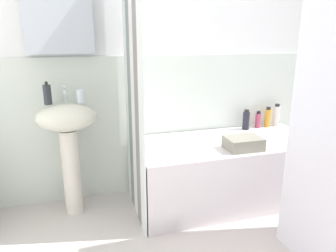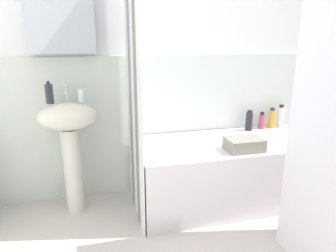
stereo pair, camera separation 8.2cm
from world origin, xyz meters
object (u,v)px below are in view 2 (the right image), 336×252
sink (70,134)px  soap_dispenser (49,94)px  towel_folded (244,144)px  lotion_bottle (281,116)px  shampoo_bottle (272,118)px  toothbrush_cup (82,95)px  body_wash_bottle (249,121)px  conditioner_bottle (262,121)px  bathtub (227,171)px

sink → soap_dispenser: 0.33m
sink → towel_folded: (1.27, -0.36, -0.07)m
lotion_bottle → shampoo_bottle: lotion_bottle is taller
soap_dispenser → lotion_bottle: bearing=2.9°
toothbrush_cup → body_wash_bottle: bearing=2.9°
body_wash_bottle → soap_dispenser: bearing=-177.3°
toothbrush_cup → lotion_bottle: toothbrush_cup is taller
soap_dispenser → conditioner_bottle: bearing=3.2°
toothbrush_cup → body_wash_bottle: size_ratio=0.52×
lotion_bottle → body_wash_bottle: lotion_bottle is taller
soap_dispenser → towel_folded: (1.39, -0.39, -0.38)m
toothbrush_cup → towel_folded: toothbrush_cup is taller
body_wash_bottle → towel_folded: body_wash_bottle is taller
shampoo_bottle → sink: bearing=-175.9°
toothbrush_cup → conditioner_bottle: bearing=3.5°
soap_dispenser → body_wash_bottle: 1.71m
towel_folded → toothbrush_cup: bearing=161.3°
conditioner_bottle → body_wash_bottle: 0.14m
toothbrush_cup → conditioner_bottle: (1.59, 0.10, -0.33)m
sink → towel_folded: sink is taller
toothbrush_cup → bathtub: bearing=-9.4°
lotion_bottle → body_wash_bottle: bearing=-175.8°
bathtub → lotion_bottle: bearing=23.7°
towel_folded → soap_dispenser: bearing=164.4°
conditioner_bottle → sink: bearing=-175.7°
conditioner_bottle → toothbrush_cup: bearing=-176.5°
towel_folded → lotion_bottle: bearing=38.1°
bathtub → body_wash_bottle: size_ratio=8.11×
towel_folded → conditioner_bottle: bearing=48.6°
body_wash_bottle → towel_folded: bearing=-121.7°
toothbrush_cup → lotion_bottle: (1.78, 0.10, -0.30)m
shampoo_bottle → soap_dispenser: bearing=-177.0°
sink → lotion_bottle: (1.89, 0.13, -0.02)m
toothbrush_cup → towel_folded: bearing=-18.7°
conditioner_bottle → towel_folded: 0.65m
lotion_bottle → towel_folded: lotion_bottle is taller
sink → bathtub: 1.31m
shampoo_bottle → towel_folded: size_ratio=0.71×
bathtub → towel_folded: towel_folded is taller
lotion_bottle → soap_dispenser: bearing=-177.1°
bathtub → body_wash_bottle: 0.54m
sink → conditioner_bottle: sink is taller
toothbrush_cup → conditioner_bottle: toothbrush_cup is taller
toothbrush_cup → body_wash_bottle: 1.48m
shampoo_bottle → body_wash_bottle: size_ratio=1.02×
soap_dispenser → conditioner_bottle: 1.85m
bathtub → towel_folded: (0.03, -0.20, 0.31)m
soap_dispenser → lotion_bottle: (2.01, 0.10, -0.32)m
toothbrush_cup → sink: bearing=-164.3°
sink → body_wash_bottle: (1.56, 0.10, -0.03)m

